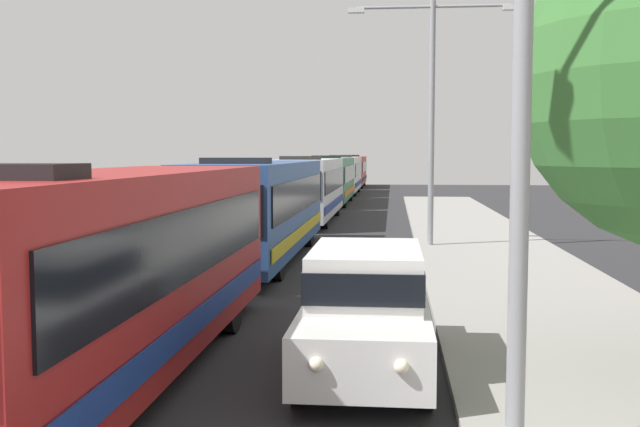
# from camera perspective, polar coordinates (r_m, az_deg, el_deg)

# --- Properties ---
(bus_lead) EXTENTS (2.58, 10.66, 3.21)m
(bus_lead) POSITION_cam_1_polar(r_m,az_deg,el_deg) (11.26, -15.74, -3.83)
(bus_lead) COLOR maroon
(bus_lead) RESTS_ON ground_plane
(bus_second_in_line) EXTENTS (2.58, 12.29, 3.21)m
(bus_second_in_line) POSITION_cam_1_polar(r_m,az_deg,el_deg) (23.19, -4.54, 0.60)
(bus_second_in_line) COLOR #284C8C
(bus_second_in_line) RESTS_ON ground_plane
(bus_middle) EXTENTS (2.58, 11.92, 3.21)m
(bus_middle) POSITION_cam_1_polar(r_m,az_deg,el_deg) (36.43, -0.82, 2.06)
(bus_middle) COLOR silver
(bus_middle) RESTS_ON ground_plane
(bus_fourth_in_line) EXTENTS (2.58, 11.67, 3.21)m
(bus_fourth_in_line) POSITION_cam_1_polar(r_m,az_deg,el_deg) (49.05, 0.84, 2.72)
(bus_fourth_in_line) COLOR #33724C
(bus_fourth_in_line) RESTS_ON ground_plane
(bus_rear) EXTENTS (2.58, 11.49, 3.21)m
(bus_rear) POSITION_cam_1_polar(r_m,az_deg,el_deg) (61.42, 1.81, 3.10)
(bus_rear) COLOR silver
(bus_rear) RESTS_ON ground_plane
(bus_tail_end) EXTENTS (2.58, 10.85, 3.21)m
(bus_tail_end) POSITION_cam_1_polar(r_m,az_deg,el_deg) (74.19, 2.47, 3.35)
(bus_tail_end) COLOR maroon
(bus_tail_end) RESTS_ON ground_plane
(white_suv) EXTENTS (1.86, 4.70, 1.90)m
(white_suv) POSITION_cam_1_polar(r_m,az_deg,el_deg) (11.23, 3.56, -7.09)
(white_suv) COLOR white
(white_suv) RESTS_ON ground_plane
(box_truck_oncoming) EXTENTS (2.35, 6.85, 3.15)m
(box_truck_oncoming) POSITION_cam_1_polar(r_m,az_deg,el_deg) (72.40, -0.24, 3.33)
(box_truck_oncoming) COLOR maroon
(box_truck_oncoming) RESTS_ON ground_plane
(streetlamp_mid) EXTENTS (5.78, 0.28, 8.35)m
(streetlamp_mid) POSITION_cam_1_polar(r_m,az_deg,el_deg) (26.00, 8.60, 8.83)
(streetlamp_mid) COLOR gray
(streetlamp_mid) RESTS_ON sidewalk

